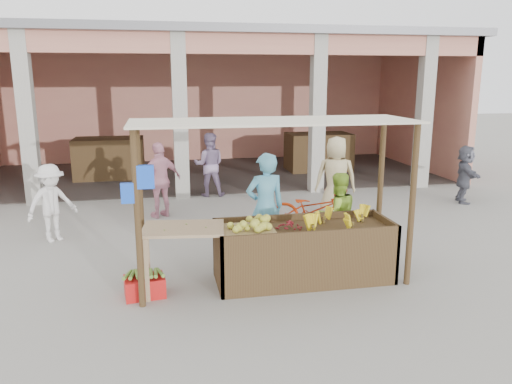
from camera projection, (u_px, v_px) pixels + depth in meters
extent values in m
plane|color=gray|center=(271.00, 282.00, 7.41)|extent=(60.00, 60.00, 0.00)
cube|color=tan|center=(201.00, 104.00, 17.85)|extent=(14.00, 0.20, 4.00)
cube|color=tan|center=(419.00, 107.00, 16.38)|extent=(0.20, 6.00, 4.00)
cube|color=tan|center=(220.00, 43.00, 11.96)|extent=(14.00, 0.30, 0.50)
cube|color=slate|center=(208.00, 37.00, 14.60)|extent=(14.40, 6.40, 0.20)
cube|color=#ADA99F|center=(27.00, 120.00, 11.51)|extent=(0.35, 0.35, 4.00)
cube|color=#ADA99F|center=(180.00, 117.00, 12.17)|extent=(0.35, 0.35, 4.00)
cube|color=#ADA99F|center=(317.00, 115.00, 12.83)|extent=(0.35, 0.35, 4.00)
cube|color=#ADA99F|center=(424.00, 114.00, 13.39)|extent=(0.35, 0.35, 4.00)
cube|color=#47341C|center=(109.00, 158.00, 14.83)|extent=(2.00, 1.20, 1.20)
cube|color=#47341C|center=(318.00, 152.00, 16.05)|extent=(2.00, 1.20, 1.20)
cube|color=#47341C|center=(304.00, 254.00, 7.41)|extent=(2.60, 0.95, 0.80)
cylinder|color=#47341C|center=(138.00, 221.00, 6.37)|extent=(0.09, 0.09, 2.35)
cylinder|color=#47341C|center=(412.00, 207.00, 7.08)|extent=(0.09, 0.09, 2.35)
cylinder|color=#47341C|center=(140.00, 202.00, 7.37)|extent=(0.09, 0.09, 2.35)
cylinder|color=#47341C|center=(380.00, 190.00, 8.08)|extent=(0.09, 0.09, 2.35)
cube|color=beige|center=(274.00, 121.00, 6.96)|extent=(4.00, 1.35, 0.03)
cube|color=blue|center=(145.00, 177.00, 6.26)|extent=(0.22, 0.08, 0.30)
cube|color=blue|center=(128.00, 193.00, 6.26)|extent=(0.18, 0.07, 0.26)
cube|color=#94794C|center=(248.00, 230.00, 7.13)|extent=(0.74, 0.64, 0.06)
ellipsoid|color=gold|center=(248.00, 224.00, 7.11)|extent=(0.63, 0.55, 0.14)
ellipsoid|color=maroon|center=(289.00, 225.00, 7.26)|extent=(0.39, 0.32, 0.12)
cube|color=tan|center=(183.00, 229.00, 6.99)|extent=(1.22, 0.89, 0.04)
cube|color=tan|center=(147.00, 271.00, 6.68)|extent=(0.06, 0.06, 0.88)
cube|color=tan|center=(223.00, 265.00, 6.88)|extent=(0.06, 0.06, 0.88)
cube|color=tan|center=(148.00, 254.00, 7.31)|extent=(0.06, 0.06, 0.88)
cube|color=tan|center=(218.00, 249.00, 7.50)|extent=(0.06, 0.06, 0.88)
cube|color=red|center=(145.00, 287.00, 6.91)|extent=(0.58, 0.45, 0.28)
ellipsoid|color=maroon|center=(335.00, 184.00, 12.84)|extent=(0.40, 0.40, 0.54)
ellipsoid|color=maroon|center=(346.00, 183.00, 12.95)|extent=(0.40, 0.40, 0.54)
ellipsoid|color=maroon|center=(337.00, 182.00, 13.13)|extent=(0.40, 0.40, 0.54)
ellipsoid|color=maroon|center=(327.00, 183.00, 12.94)|extent=(0.40, 0.40, 0.54)
imported|color=#52A3C2|center=(265.00, 204.00, 8.11)|extent=(0.78, 0.62, 1.92)
imported|color=#9ACA37|center=(337.00, 213.00, 8.25)|extent=(0.79, 0.54, 1.53)
imported|color=#A22808|center=(312.00, 209.00, 9.78)|extent=(1.19, 1.79, 0.89)
imported|color=silver|center=(51.00, 200.00, 9.10)|extent=(1.10, 0.98, 1.55)
imported|color=pink|center=(160.00, 178.00, 10.65)|extent=(1.16, 0.96, 1.74)
imported|color=tan|center=(336.00, 174.00, 10.50)|extent=(1.07, 0.84, 1.96)
imported|color=#525460|center=(465.00, 173.00, 11.93)|extent=(0.99, 1.46, 1.46)
imported|color=#937AA0|center=(209.00, 162.00, 12.57)|extent=(0.92, 0.60, 1.76)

